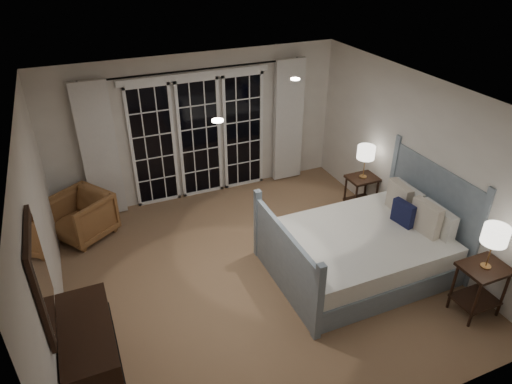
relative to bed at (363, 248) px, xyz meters
name	(u,v)px	position (x,y,z in m)	size (l,w,h in m)	color
floor	(256,273)	(-1.41, 0.46, -0.35)	(5.00, 5.00, 0.00)	#826046
ceiling	(257,100)	(-1.41, 0.46, 2.15)	(5.00, 5.00, 0.00)	white
wall_left	(42,243)	(-3.91, 0.46, 0.90)	(0.02, 5.00, 2.50)	silver
wall_right	(415,162)	(1.09, 0.46, 0.90)	(0.02, 5.00, 2.50)	silver
wall_back	(198,127)	(-1.41, 2.96, 0.90)	(5.00, 0.02, 2.50)	silver
wall_front	(376,338)	(-1.41, -2.04, 0.90)	(5.00, 0.02, 2.50)	silver
french_doors	(200,137)	(-1.41, 2.92, 0.74)	(2.50, 0.04, 2.20)	black
curtain_rod	(196,70)	(-1.41, 2.86, 1.90)	(0.03, 0.03, 3.50)	black
curtain_left	(100,152)	(-3.06, 2.84, 0.80)	(0.55, 0.10, 2.25)	silver
curtain_right	(288,121)	(0.24, 2.84, 0.80)	(0.55, 0.10, 2.25)	silver
downlight_a	(295,79)	(-0.61, 1.06, 2.14)	(0.12, 0.12, 0.01)	white
downlight_b	(218,121)	(-2.01, 0.06, 2.14)	(0.12, 0.12, 0.01)	white
bed	(363,248)	(0.00, 0.00, 0.00)	(2.38, 1.72, 1.40)	gray
nightstand_left	(480,282)	(0.79, -1.27, 0.13)	(0.55, 0.44, 0.71)	black
nightstand_right	(361,189)	(0.85, 1.30, 0.07)	(0.49, 0.39, 0.63)	black
lamp_left	(495,235)	(0.79, -1.27, 0.82)	(0.29, 0.29, 0.57)	#B9874A
lamp_right	(366,153)	(0.85, 1.30, 0.73)	(0.29, 0.29, 0.55)	#B9874A
armchair	(82,216)	(-3.51, 2.34, 0.02)	(0.77, 0.80, 0.72)	brown
dresser	(93,358)	(-3.64, -0.54, 0.08)	(0.51, 1.20, 0.85)	black
mirror	(41,277)	(-3.88, -0.54, 1.20)	(0.05, 0.85, 1.00)	black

